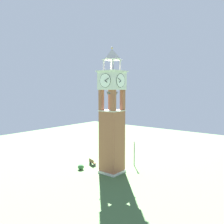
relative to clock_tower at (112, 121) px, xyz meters
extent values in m
plane|color=#476B3D|center=(0.00, 0.00, -7.47)|extent=(80.00, 80.00, 0.00)
cube|color=#93543D|center=(0.00, 0.00, -3.02)|extent=(2.69, 2.69, 8.89)
cube|color=beige|center=(0.00, 0.00, -7.29)|extent=(2.89, 2.89, 0.35)
cube|color=black|center=(0.00, -1.36, -6.32)|extent=(1.10, 0.04, 2.20)
cylinder|color=beige|center=(0.00, -1.36, -4.92)|extent=(1.10, 0.04, 1.10)
cube|color=#93543D|center=(-1.06, -1.06, 2.91)|extent=(0.56, 0.56, 2.97)
cube|color=#93543D|center=(1.06, -1.06, 2.91)|extent=(0.56, 0.56, 2.97)
cube|color=#93543D|center=(-1.06, 1.07, 2.91)|extent=(0.56, 0.56, 2.97)
cube|color=#93543D|center=(1.06, 1.07, 2.91)|extent=(0.56, 0.56, 2.97)
cube|color=beige|center=(0.00, 0.00, 1.49)|extent=(2.85, 2.85, 0.12)
cone|color=#4C4C51|center=(0.60, 0.05, 3.88)|extent=(0.38, 0.38, 0.45)
cone|color=#4C4C51|center=(0.28, 0.54, 3.88)|extent=(0.60, 0.60, 0.45)
cone|color=#4C4C51|center=(-0.44, 0.42, 3.88)|extent=(0.45, 0.45, 0.46)
cone|color=#4C4C51|center=(-0.54, -0.27, 3.88)|extent=(0.42, 0.42, 0.39)
cone|color=#4C4C51|center=(0.25, -0.55, 3.88)|extent=(0.43, 0.43, 0.54)
cube|color=beige|center=(0.00, 0.00, 5.64)|extent=(2.93, 2.93, 2.48)
cylinder|color=white|center=(0.00, -1.48, 5.64)|extent=(1.89, 0.05, 1.89)
torus|color=black|center=(0.00, -1.48, 5.64)|extent=(1.91, 0.06, 1.91)
cube|color=black|center=(0.20, -1.54, 5.51)|extent=(0.45, 0.03, 0.33)
cube|color=black|center=(0.34, -1.54, 5.80)|extent=(0.71, 0.03, 0.37)
cylinder|color=white|center=(0.00, 1.49, 5.64)|extent=(1.89, 0.05, 1.89)
torus|color=black|center=(0.00, 1.49, 5.64)|extent=(1.91, 0.06, 1.91)
cube|color=black|center=(0.20, 1.55, 5.51)|extent=(0.45, 0.03, 0.33)
cube|color=black|center=(0.34, 1.55, 5.80)|extent=(0.71, 0.03, 0.37)
cylinder|color=white|center=(-1.48, 0.00, 5.64)|extent=(0.05, 1.89, 1.89)
torus|color=black|center=(-1.48, 0.00, 5.64)|extent=(0.06, 1.91, 1.91)
cube|color=black|center=(-1.54, 0.20, 5.51)|extent=(0.03, 0.45, 0.33)
cube|color=black|center=(-1.54, 0.34, 5.80)|extent=(0.03, 0.71, 0.37)
cylinder|color=white|center=(1.48, 0.00, 5.64)|extent=(0.05, 1.89, 1.89)
torus|color=black|center=(1.48, 0.00, 5.64)|extent=(0.06, 1.91, 1.91)
cube|color=black|center=(1.54, 0.20, 5.51)|extent=(0.03, 0.45, 0.33)
cube|color=black|center=(1.54, 0.34, 5.80)|extent=(0.03, 0.71, 0.37)
cube|color=beige|center=(0.00, 0.00, 6.96)|extent=(3.29, 3.29, 0.16)
cylinder|color=beige|center=(-0.81, -0.80, 7.76)|extent=(0.22, 0.22, 1.44)
cylinder|color=beige|center=(0.81, -0.80, 7.76)|extent=(0.22, 0.22, 1.44)
cylinder|color=beige|center=(-0.81, 0.81, 7.76)|extent=(0.22, 0.22, 1.44)
cylinder|color=beige|center=(0.81, 0.81, 7.76)|extent=(0.22, 0.22, 1.44)
cube|color=beige|center=(0.00, 0.00, 8.54)|extent=(2.05, 2.05, 0.12)
pyramid|color=beige|center=(0.00, 0.00, 9.29)|extent=(2.05, 2.05, 1.39)
sphere|color=#B79338|center=(0.00, 0.00, 10.11)|extent=(0.24, 0.24, 0.24)
cube|color=brown|center=(-0.73, -4.51, -7.02)|extent=(0.98, 1.65, 0.06)
cube|color=brown|center=(-0.55, -4.58, -6.74)|extent=(0.61, 1.51, 0.44)
cube|color=#2D2D33|center=(-0.98, -5.18, -7.26)|extent=(0.40, 0.22, 0.42)
cube|color=#2D2D33|center=(-0.47, -3.84, -7.26)|extent=(0.40, 0.22, 0.42)
cylinder|color=black|center=(-4.64, 0.79, -5.67)|extent=(0.12, 0.12, 3.60)
sphere|color=silver|center=(-4.64, 0.79, -3.69)|extent=(0.36, 0.36, 0.36)
cylinder|color=#4C4C51|center=(-3.32, -3.58, -7.07)|extent=(0.52, 0.52, 0.80)
ellipsoid|color=#336638|center=(1.91, -4.41, -7.08)|extent=(0.91, 0.91, 0.78)
camera|label=1|loc=(25.54, 20.11, 4.28)|focal=37.24mm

